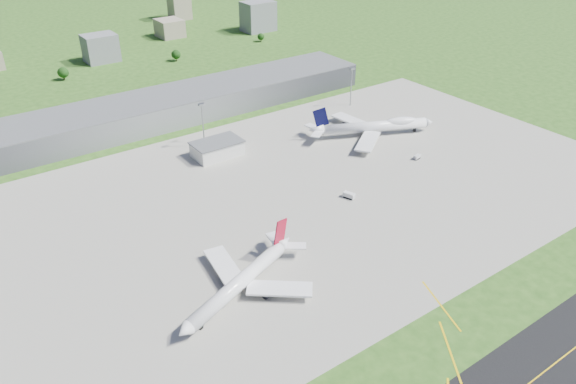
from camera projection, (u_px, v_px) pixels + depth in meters
ground at (163, 130)px, 340.24m from camera, size 1400.00×1400.00×0.00m
apron at (280, 201)px, 267.76m from camera, size 360.00×190.00×0.08m
terminal at (151, 111)px, 347.07m from camera, size 300.00×42.00×15.00m
ops_building at (217, 149)px, 308.06m from camera, size 26.00×16.00×8.00m
mast_center at (202, 117)px, 311.81m from camera, size 3.50×2.00×25.90m
mast_east at (352, 80)px, 367.39m from camera, size 3.50×2.00×25.90m
airliner_red_twin at (242, 281)px, 207.82m from camera, size 63.25×47.90×18.08m
airliner_blue_quad at (375, 127)px, 331.27m from camera, size 71.81×54.45×19.93m
tug_yellow at (262, 287)px, 210.63m from camera, size 4.08×3.25×1.78m
van_white_near at (349, 195)px, 269.22m from camera, size 4.29×6.15×2.83m
van_white_far at (417, 157)px, 305.76m from camera, size 4.76×2.87×2.33m
bldg_c at (101, 48)px, 457.61m from camera, size 26.00×20.00×22.00m
bldg_ce at (170, 28)px, 527.71m from camera, size 22.00×24.00×16.00m
bldg_e at (258, 16)px, 544.01m from camera, size 30.00×22.00×28.00m
bldg_tall_e at (179, 2)px, 585.22m from camera, size 20.00×18.00×36.00m
tree_c at (63, 73)px, 418.83m from camera, size 8.10×8.10×9.90m
tree_e at (176, 54)px, 460.94m from camera, size 7.65×7.65×9.35m
tree_far_e at (261, 37)px, 513.96m from camera, size 6.30×6.30×7.70m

